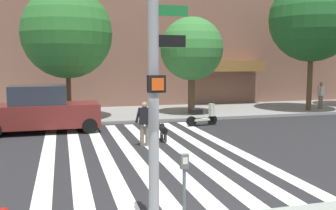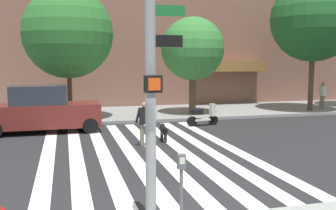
{
  "view_description": "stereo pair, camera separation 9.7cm",
  "coord_description": "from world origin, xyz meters",
  "px_view_note": "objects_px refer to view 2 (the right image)",
  "views": [
    {
      "loc": [
        -2.59,
        -6.64,
        3.13
      ],
      "look_at": [
        1.05,
        6.46,
        1.55
      ],
      "focal_mm": 41.05,
      "sensor_mm": 36.0,
      "label": 1
    },
    {
      "loc": [
        -2.5,
        -6.67,
        3.13
      ],
      "look_at": [
        1.05,
        6.46,
        1.55
      ],
      "focal_mm": 41.05,
      "sensor_mm": 36.0,
      "label": 2
    }
  ],
  "objects_px": {
    "parked_car_behind_first": "(43,110)",
    "traffic_light_pole": "(151,36)",
    "street_tree_nearest": "(68,33)",
    "street_tree_further": "(314,19)",
    "pedestrian_bystander": "(323,94)",
    "parked_scooter": "(203,116)",
    "dog_on_leash": "(163,130)",
    "parking_meter_curbside": "(181,181)",
    "street_tree_middle": "(193,49)",
    "pedestrian_dog_walker": "(145,121)"
  },
  "relations": [
    {
      "from": "traffic_light_pole",
      "to": "street_tree_nearest",
      "type": "height_order",
      "value": "street_tree_nearest"
    },
    {
      "from": "street_tree_further",
      "to": "dog_on_leash",
      "type": "height_order",
      "value": "street_tree_further"
    },
    {
      "from": "traffic_light_pole",
      "to": "street_tree_further",
      "type": "xyz_separation_m",
      "value": [
        12.75,
        13.55,
        2.0
      ]
    },
    {
      "from": "parked_scooter",
      "to": "street_tree_nearest",
      "type": "height_order",
      "value": "street_tree_nearest"
    },
    {
      "from": "street_tree_nearest",
      "to": "street_tree_further",
      "type": "bearing_deg",
      "value": -0.8
    },
    {
      "from": "parked_car_behind_first",
      "to": "traffic_light_pole",
      "type": "bearing_deg",
      "value": -78.22
    },
    {
      "from": "traffic_light_pole",
      "to": "pedestrian_bystander",
      "type": "bearing_deg",
      "value": 45.14
    },
    {
      "from": "street_tree_nearest",
      "to": "pedestrian_dog_walker",
      "type": "xyz_separation_m",
      "value": [
        2.53,
        -6.42,
        -3.54
      ]
    },
    {
      "from": "parking_meter_curbside",
      "to": "parked_scooter",
      "type": "height_order",
      "value": "parking_meter_curbside"
    },
    {
      "from": "dog_on_leash",
      "to": "pedestrian_bystander",
      "type": "distance_m",
      "value": 13.11
    },
    {
      "from": "pedestrian_bystander",
      "to": "street_tree_further",
      "type": "bearing_deg",
      "value": -159.28
    },
    {
      "from": "street_tree_nearest",
      "to": "parked_car_behind_first",
      "type": "bearing_deg",
      "value": -115.52
    },
    {
      "from": "traffic_light_pole",
      "to": "dog_on_leash",
      "type": "bearing_deg",
      "value": 74.23
    },
    {
      "from": "parking_meter_curbside",
      "to": "street_tree_middle",
      "type": "height_order",
      "value": "street_tree_middle"
    },
    {
      "from": "street_tree_nearest",
      "to": "pedestrian_bystander",
      "type": "xyz_separation_m",
      "value": [
        15.07,
        0.25,
        -3.39
      ]
    },
    {
      "from": "street_tree_nearest",
      "to": "street_tree_further",
      "type": "relative_size",
      "value": 0.83
    },
    {
      "from": "parked_scooter",
      "to": "street_tree_middle",
      "type": "relative_size",
      "value": 0.3
    },
    {
      "from": "street_tree_middle",
      "to": "pedestrian_bystander",
      "type": "distance_m",
      "value": 8.82
    },
    {
      "from": "pedestrian_dog_walker",
      "to": "dog_on_leash",
      "type": "bearing_deg",
      "value": 38.14
    },
    {
      "from": "pedestrian_dog_walker",
      "to": "dog_on_leash",
      "type": "height_order",
      "value": "pedestrian_dog_walker"
    },
    {
      "from": "pedestrian_dog_walker",
      "to": "dog_on_leash",
      "type": "distance_m",
      "value": 1.22
    },
    {
      "from": "pedestrian_bystander",
      "to": "parking_meter_curbside",
      "type": "bearing_deg",
      "value": -133.78
    },
    {
      "from": "parking_meter_curbside",
      "to": "parked_scooter",
      "type": "distance_m",
      "value": 11.85
    },
    {
      "from": "parking_meter_curbside",
      "to": "street_tree_further",
      "type": "height_order",
      "value": "street_tree_further"
    },
    {
      "from": "parked_scooter",
      "to": "pedestrian_bystander",
      "type": "height_order",
      "value": "pedestrian_bystander"
    },
    {
      "from": "pedestrian_dog_walker",
      "to": "pedestrian_bystander",
      "type": "height_order",
      "value": "pedestrian_bystander"
    },
    {
      "from": "traffic_light_pole",
      "to": "pedestrian_bystander",
      "type": "xyz_separation_m",
      "value": [
        13.92,
        13.99,
        -2.44
      ]
    },
    {
      "from": "parking_meter_curbside",
      "to": "street_tree_middle",
      "type": "distance_m",
      "value": 15.22
    },
    {
      "from": "parked_scooter",
      "to": "dog_on_leash",
      "type": "height_order",
      "value": "parked_scooter"
    },
    {
      "from": "street_tree_middle",
      "to": "parked_car_behind_first",
      "type": "bearing_deg",
      "value": -159.85
    },
    {
      "from": "parking_meter_curbside",
      "to": "pedestrian_bystander",
      "type": "xyz_separation_m",
      "value": [
        13.39,
        13.97,
        0.05
      ]
    },
    {
      "from": "street_tree_nearest",
      "to": "dog_on_leash",
      "type": "distance_m",
      "value": 7.79
    },
    {
      "from": "parked_scooter",
      "to": "dog_on_leash",
      "type": "bearing_deg",
      "value": -132.59
    },
    {
      "from": "parking_meter_curbside",
      "to": "street_tree_middle",
      "type": "xyz_separation_m",
      "value": [
        4.99,
        14.11,
        2.72
      ]
    },
    {
      "from": "street_tree_further",
      "to": "pedestrian_dog_walker",
      "type": "distance_m",
      "value": 13.76
    },
    {
      "from": "parking_meter_curbside",
      "to": "street_tree_further",
      "type": "xyz_separation_m",
      "value": [
        12.22,
        13.53,
        4.49
      ]
    },
    {
      "from": "traffic_light_pole",
      "to": "parked_car_behind_first",
      "type": "xyz_separation_m",
      "value": [
        -2.35,
        11.24,
        -2.56
      ]
    },
    {
      "from": "pedestrian_dog_walker",
      "to": "street_tree_nearest",
      "type": "bearing_deg",
      "value": 111.52
    },
    {
      "from": "parked_car_behind_first",
      "to": "pedestrian_dog_walker",
      "type": "height_order",
      "value": "parked_car_behind_first"
    },
    {
      "from": "parked_scooter",
      "to": "street_tree_middle",
      "type": "xyz_separation_m",
      "value": [
        0.53,
        3.15,
        3.27
      ]
    },
    {
      "from": "traffic_light_pole",
      "to": "pedestrian_bystander",
      "type": "relative_size",
      "value": 3.54
    },
    {
      "from": "parked_car_behind_first",
      "to": "pedestrian_dog_walker",
      "type": "xyz_separation_m",
      "value": [
        3.73,
        -3.92,
        -0.04
      ]
    },
    {
      "from": "street_tree_middle",
      "to": "dog_on_leash",
      "type": "distance_m",
      "value": 7.68
    },
    {
      "from": "traffic_light_pole",
      "to": "pedestrian_dog_walker",
      "type": "bearing_deg",
      "value": 79.33
    },
    {
      "from": "parked_car_behind_first",
      "to": "pedestrian_bystander",
      "type": "bearing_deg",
      "value": 9.58
    },
    {
      "from": "parking_meter_curbside",
      "to": "street_tree_middle",
      "type": "bearing_deg",
      "value": 70.52
    },
    {
      "from": "street_tree_middle",
      "to": "street_tree_further",
      "type": "bearing_deg",
      "value": -4.61
    },
    {
      "from": "parked_car_behind_first",
      "to": "street_tree_further",
      "type": "xyz_separation_m",
      "value": [
        15.1,
        2.3,
        4.56
      ]
    },
    {
      "from": "pedestrian_dog_walker",
      "to": "pedestrian_bystander",
      "type": "xyz_separation_m",
      "value": [
        12.54,
        6.67,
        0.15
      ]
    },
    {
      "from": "parked_scooter",
      "to": "pedestrian_dog_walker",
      "type": "height_order",
      "value": "pedestrian_dog_walker"
    }
  ]
}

